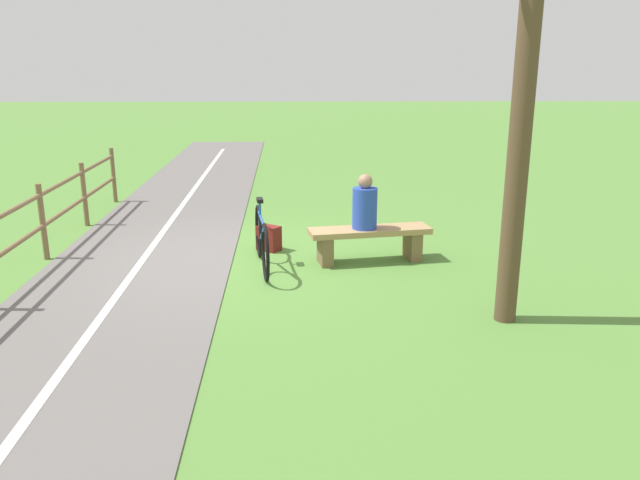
{
  "coord_description": "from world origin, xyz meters",
  "views": [
    {
      "loc": [
        -0.98,
        8.48,
        2.65
      ],
      "look_at": [
        -1.13,
        2.28,
        0.91
      ],
      "focal_mm": 35.09,
      "sensor_mm": 36.0,
      "label": 1
    }
  ],
  "objects_px": {
    "bench": "(370,239)",
    "backpack": "(269,238)",
    "bicycle": "(262,240)",
    "person_seated": "(365,205)",
    "tree_mid_field": "(520,123)"
  },
  "relations": [
    {
      "from": "person_seated",
      "to": "bicycle",
      "type": "height_order",
      "value": "person_seated"
    },
    {
      "from": "bench",
      "to": "backpack",
      "type": "height_order",
      "value": "bench"
    },
    {
      "from": "person_seated",
      "to": "tree_mid_field",
      "type": "xyz_separation_m",
      "value": [
        -1.34,
        2.07,
        1.29
      ]
    },
    {
      "from": "bicycle",
      "to": "backpack",
      "type": "distance_m",
      "value": 0.86
    },
    {
      "from": "backpack",
      "to": "tree_mid_field",
      "type": "relative_size",
      "value": 0.09
    },
    {
      "from": "person_seated",
      "to": "bench",
      "type": "bearing_deg",
      "value": 180.0
    },
    {
      "from": "backpack",
      "to": "tree_mid_field",
      "type": "distance_m",
      "value": 4.24
    },
    {
      "from": "person_seated",
      "to": "backpack",
      "type": "height_order",
      "value": "person_seated"
    },
    {
      "from": "bench",
      "to": "person_seated",
      "type": "bearing_deg",
      "value": -0.0
    },
    {
      "from": "backpack",
      "to": "tree_mid_field",
      "type": "xyz_separation_m",
      "value": [
        -2.69,
        2.66,
        1.91
      ]
    },
    {
      "from": "bench",
      "to": "bicycle",
      "type": "distance_m",
      "value": 1.5
    },
    {
      "from": "person_seated",
      "to": "backpack",
      "type": "xyz_separation_m",
      "value": [
        1.35,
        -0.59,
        -0.62
      ]
    },
    {
      "from": "bicycle",
      "to": "backpack",
      "type": "relative_size",
      "value": 4.61
    },
    {
      "from": "bench",
      "to": "backpack",
      "type": "relative_size",
      "value": 4.43
    },
    {
      "from": "bicycle",
      "to": "backpack",
      "type": "bearing_deg",
      "value": 168.17
    }
  ]
}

